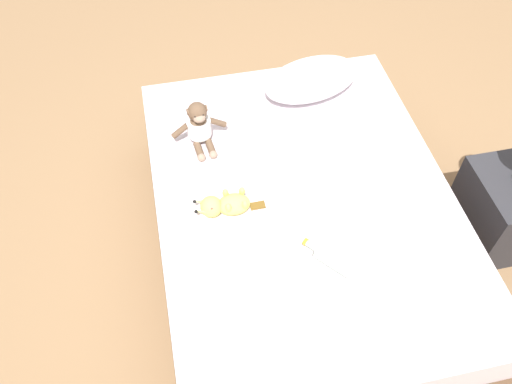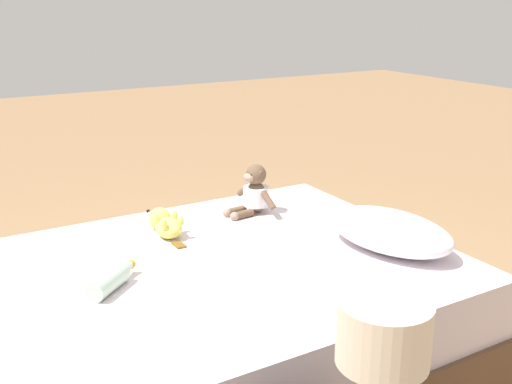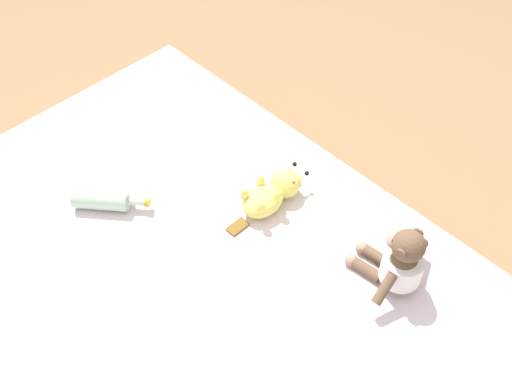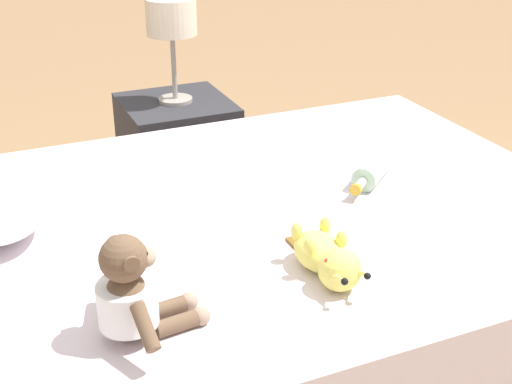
% 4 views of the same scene
% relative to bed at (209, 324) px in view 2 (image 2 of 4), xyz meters
% --- Properties ---
extents(ground_plane, '(16.00, 16.00, 0.00)m').
position_rel_bed_xyz_m(ground_plane, '(0.00, 0.00, -0.25)').
color(ground_plane, '#93704C').
extents(bed, '(1.42, 1.92, 0.50)m').
position_rel_bed_xyz_m(bed, '(0.00, 0.00, 0.00)').
color(bed, brown).
rests_on(bed, ground_plane).
extents(pillow, '(0.61, 0.44, 0.15)m').
position_rel_bed_xyz_m(pillow, '(0.23, 0.71, 0.33)').
color(pillow, white).
rests_on(pillow, bed).
extents(plush_monkey, '(0.29, 0.24, 0.24)m').
position_rel_bed_xyz_m(plush_monkey, '(-0.42, 0.45, 0.35)').
color(plush_monkey, brown).
rests_on(plush_monkey, bed).
extents(plush_yellow_creature, '(0.33, 0.11, 0.10)m').
position_rel_bed_xyz_m(plush_yellow_creature, '(-0.38, -0.01, 0.30)').
color(plush_yellow_creature, '#EAE066').
rests_on(plush_yellow_creature, bed).
extents(glass_bottle, '(0.20, 0.23, 0.07)m').
position_rel_bed_xyz_m(glass_bottle, '(0.02, -0.39, 0.29)').
color(glass_bottle, '#B2D1B7').
rests_on(glass_bottle, bed).
extents(bedside_lamp, '(0.20, 0.20, 0.42)m').
position_rel_bed_xyz_m(bedside_lamp, '(1.10, -0.12, 0.54)').
color(bedside_lamp, gray).
rests_on(bedside_lamp, nightstand).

